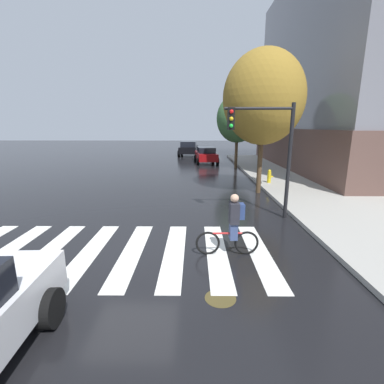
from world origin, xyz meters
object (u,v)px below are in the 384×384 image
cyclist (232,225)px  street_tree_near (263,98)px  sedan_mid (206,155)px  fire_hydrant (269,176)px  manhole_cover (220,298)px  street_tree_mid (237,119)px  sedan_far (189,148)px  traffic_light_near (267,142)px

cyclist → street_tree_near: bearing=71.9°
sedan_mid → cyclist: 19.15m
sedan_mid → street_tree_near: 12.83m
fire_hydrant → cyclist: bearing=-110.5°
manhole_cover → fire_hydrant: 11.68m
sedan_mid → street_tree_mid: bearing=-55.4°
sedan_far → traffic_light_near: size_ratio=1.17×
traffic_light_near → sedan_mid: bearing=95.4°
sedan_far → traffic_light_near: 23.10m
manhole_cover → sedan_mid: size_ratio=0.15×
cyclist → fire_hydrant: size_ratio=2.19×
sedan_far → manhole_cover: bearing=-87.5°
sedan_mid → manhole_cover: bearing=-91.5°
manhole_cover → sedan_mid: bearing=88.5°
sedan_far → street_tree_mid: (4.11, -10.10, 3.13)m
street_tree_near → manhole_cover: bearing=-107.1°
traffic_light_near → fire_hydrant: size_ratio=5.38×
manhole_cover → cyclist: cyclist is taller
street_tree_near → street_tree_mid: size_ratio=1.19×
manhole_cover → street_tree_mid: 18.40m
traffic_light_near → street_tree_near: bearing=79.8°
manhole_cover → street_tree_mid: size_ratio=0.11×
street_tree_near → traffic_light_near: bearing=-100.2°
manhole_cover → sedan_mid: sedan_mid is taller
street_tree_near → street_tree_mid: bearing=89.5°
fire_hydrant → street_tree_mid: size_ratio=0.13×
cyclist → fire_hydrant: cyclist is taller
traffic_light_near → street_tree_mid: size_ratio=0.71×
sedan_far → traffic_light_near: traffic_light_near is taller
manhole_cover → street_tree_near: size_ratio=0.09×
fire_hydrant → street_tree_near: 4.72m
sedan_far → street_tree_mid: street_tree_mid is taller
cyclist → traffic_light_near: 4.02m
traffic_light_near → street_tree_mid: 12.75m
street_tree_near → street_tree_mid: 8.63m
manhole_cover → cyclist: 2.20m
sedan_mid → cyclist: cyclist is taller
manhole_cover → fire_hydrant: bearing=70.7°
cyclist → street_tree_mid: bearing=81.3°
cyclist → traffic_light_near: bearing=62.6°
sedan_mid → fire_hydrant: (3.32, -10.11, -0.23)m
sedan_far → fire_hydrant: sedan_far is taller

